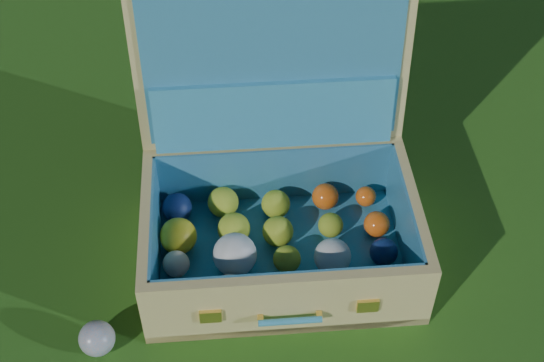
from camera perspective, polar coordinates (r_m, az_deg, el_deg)
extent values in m
plane|color=#215114|center=(1.85, 2.50, -4.58)|extent=(60.00, 60.00, 0.00)
sphere|color=#468BB8|center=(1.69, -13.05, -11.47)|extent=(0.08, 0.08, 0.08)
cube|color=#D3BE71|center=(1.81, 0.64, -5.73)|extent=(0.68, 0.51, 0.02)
cube|color=#D3BE71|center=(1.63, 1.28, -9.32)|extent=(0.62, 0.13, 0.19)
cube|color=#D3BE71|center=(1.88, 0.14, 0.52)|extent=(0.62, 0.13, 0.19)
cube|color=#D3BE71|center=(1.75, -9.21, -4.59)|extent=(0.08, 0.37, 0.19)
cube|color=#D3BE71|center=(1.79, 10.32, -3.40)|extent=(0.08, 0.37, 0.19)
cube|color=teal|center=(1.80, 0.65, -5.44)|extent=(0.63, 0.46, 0.01)
cube|color=teal|center=(1.62, 1.24, -8.67)|extent=(0.57, 0.10, 0.16)
cube|color=teal|center=(1.86, 0.18, 0.45)|extent=(0.57, 0.10, 0.16)
cube|color=teal|center=(1.74, -8.77, -4.33)|extent=(0.07, 0.37, 0.16)
cube|color=teal|center=(1.78, 9.91, -3.19)|extent=(0.07, 0.37, 0.16)
cube|color=#D3BE71|center=(1.72, 0.02, 8.77)|extent=(0.63, 0.18, 0.42)
cube|color=teal|center=(1.70, 0.07, 8.40)|extent=(0.58, 0.14, 0.37)
cube|color=teal|center=(1.76, 0.13, 5.00)|extent=(0.56, 0.13, 0.18)
cube|color=#F2C659|center=(1.61, -4.65, -10.13)|extent=(0.05, 0.02, 0.04)
cube|color=#F2C659|center=(1.64, 7.22, -9.32)|extent=(0.05, 0.02, 0.04)
cylinder|color=teal|center=(1.62, 1.38, -10.51)|extent=(0.14, 0.04, 0.01)
cube|color=#F2C659|center=(1.62, -0.88, -10.41)|extent=(0.02, 0.02, 0.01)
cube|color=#F2C659|center=(1.63, 3.57, -10.10)|extent=(0.02, 0.02, 0.01)
sphere|color=red|center=(1.69, -6.70, -9.08)|extent=(0.05, 0.05, 0.05)
sphere|color=beige|center=(1.67, -3.21, -8.46)|extent=(0.09, 0.09, 0.09)
sphere|color=red|center=(1.69, 1.32, -8.50)|extent=(0.05, 0.05, 0.05)
sphere|color=silver|center=(1.71, 4.82, -7.73)|extent=(0.06, 0.06, 0.06)
sphere|color=gold|center=(1.71, 9.22, -7.75)|extent=(0.07, 0.07, 0.07)
sphere|color=beige|center=(1.75, -7.23, -6.21)|extent=(0.06, 0.06, 0.06)
sphere|color=silver|center=(1.73, -2.82, -5.55)|extent=(0.10, 0.10, 0.10)
sphere|color=#A8B82C|center=(1.74, 1.13, -5.90)|extent=(0.06, 0.06, 0.06)
sphere|color=silver|center=(1.74, 4.58, -5.69)|extent=(0.09, 0.09, 0.09)
sphere|color=#0F204F|center=(1.77, 8.41, -5.30)|extent=(0.07, 0.07, 0.07)
sphere|color=gold|center=(1.78, -7.07, -4.14)|extent=(0.09, 0.09, 0.09)
sphere|color=#A8B82C|center=(1.79, -2.88, -3.61)|extent=(0.08, 0.08, 0.08)
sphere|color=#A8B82C|center=(1.79, 0.45, -3.81)|extent=(0.07, 0.07, 0.07)
sphere|color=#A8B82C|center=(1.81, 4.43, -3.33)|extent=(0.06, 0.06, 0.06)
sphere|color=orange|center=(1.83, 7.89, -3.24)|extent=(0.06, 0.06, 0.06)
sphere|color=#0F204F|center=(1.85, -7.16, -2.00)|extent=(0.07, 0.07, 0.07)
sphere|color=#A8B82C|center=(1.85, -3.70, -1.60)|extent=(0.08, 0.08, 0.08)
sphere|color=#A8B82C|center=(1.85, 0.28, -1.74)|extent=(0.07, 0.07, 0.07)
sphere|color=orange|center=(1.87, 4.03, -1.17)|extent=(0.07, 0.07, 0.07)
sphere|color=orange|center=(1.89, 7.08, -1.16)|extent=(0.05, 0.05, 0.05)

